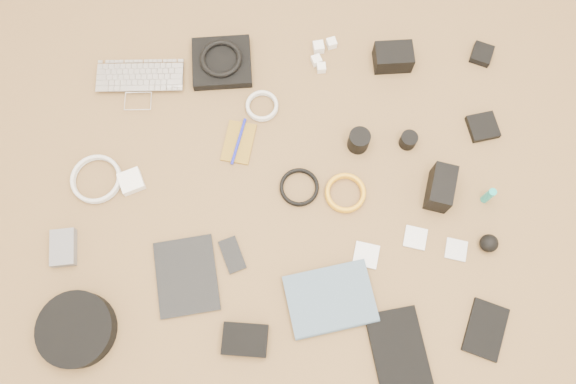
{
  "coord_description": "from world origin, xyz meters",
  "views": [
    {
      "loc": [
        0.02,
        -0.5,
        1.66
      ],
      "look_at": [
        0.02,
        0.0,
        0.02
      ],
      "focal_mm": 35.0,
      "sensor_mm": 36.0,
      "label": 1
    }
  ],
  "objects_px": {
    "laptop": "(140,88)",
    "headphone_case": "(77,329)",
    "phone": "(232,255)",
    "tablet": "(187,276)",
    "paperback": "(338,331)",
    "dslr_camera": "(393,57)"
  },
  "relations": [
    {
      "from": "laptop",
      "to": "headphone_case",
      "type": "distance_m",
      "value": 0.78
    },
    {
      "from": "laptop",
      "to": "phone",
      "type": "distance_m",
      "value": 0.64
    },
    {
      "from": "tablet",
      "to": "paperback",
      "type": "distance_m",
      "value": 0.47
    },
    {
      "from": "laptop",
      "to": "tablet",
      "type": "bearing_deg",
      "value": -74.22
    },
    {
      "from": "laptop",
      "to": "headphone_case",
      "type": "bearing_deg",
      "value": -99.45
    },
    {
      "from": "phone",
      "to": "headphone_case",
      "type": "relative_size",
      "value": 0.49
    },
    {
      "from": "tablet",
      "to": "phone",
      "type": "height_order",
      "value": "tablet"
    },
    {
      "from": "dslr_camera",
      "to": "laptop",
      "type": "bearing_deg",
      "value": -176.61
    },
    {
      "from": "headphone_case",
      "to": "paperback",
      "type": "distance_m",
      "value": 0.74
    },
    {
      "from": "paperback",
      "to": "tablet",
      "type": "bearing_deg",
      "value": 57.95
    },
    {
      "from": "dslr_camera",
      "to": "phone",
      "type": "bearing_deg",
      "value": -131.65
    },
    {
      "from": "headphone_case",
      "to": "laptop",
      "type": "bearing_deg",
      "value": 82.09
    },
    {
      "from": "tablet",
      "to": "dslr_camera",
      "type": "bearing_deg",
      "value": 38.41
    },
    {
      "from": "dslr_camera",
      "to": "tablet",
      "type": "relative_size",
      "value": 0.54
    },
    {
      "from": "dslr_camera",
      "to": "paperback",
      "type": "xyz_separation_m",
      "value": [
        -0.19,
        -0.87,
        -0.02
      ]
    },
    {
      "from": "dslr_camera",
      "to": "paperback",
      "type": "distance_m",
      "value": 0.9
    },
    {
      "from": "phone",
      "to": "laptop",
      "type": "bearing_deg",
      "value": 98.56
    },
    {
      "from": "tablet",
      "to": "paperback",
      "type": "height_order",
      "value": "paperback"
    },
    {
      "from": "tablet",
      "to": "paperback",
      "type": "relative_size",
      "value": 0.92
    },
    {
      "from": "laptop",
      "to": "paperback",
      "type": "xyz_separation_m",
      "value": [
        0.64,
        -0.77,
        0.0
      ]
    },
    {
      "from": "phone",
      "to": "headphone_case",
      "type": "bearing_deg",
      "value": -174.69
    },
    {
      "from": "laptop",
      "to": "headphone_case",
      "type": "relative_size",
      "value": 1.32
    }
  ]
}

